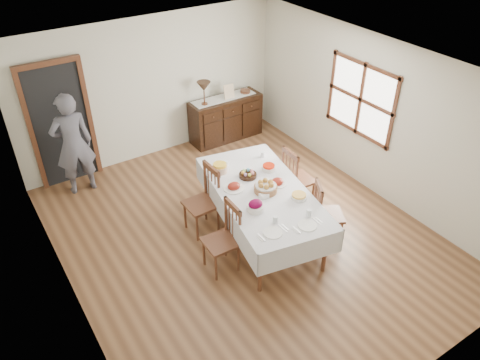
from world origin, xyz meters
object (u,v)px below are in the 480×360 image
chair_right_near (326,212)px  chair_left_near (224,237)px  chair_left_far (204,200)px  person (72,141)px  table_lamp (204,87)px  dining_table (262,196)px  chair_right_far (296,177)px  sideboard (226,118)px

chair_right_near → chair_left_near: bearing=107.3°
chair_right_near → chair_left_far: bearing=78.0°
person → table_lamp: person is taller
dining_table → chair_left_near: size_ratio=2.50×
chair_right_far → table_lamp: (-0.24, 2.50, 0.70)m
table_lamp → chair_left_near: bearing=-115.5°
chair_left_far → chair_right_near: chair_left_far is taller
chair_left_far → sideboard: bearing=140.6°
chair_left_far → person: person is taller
chair_right_far → sideboard: bearing=-2.0°
chair_right_near → table_lamp: table_lamp is taller
chair_right_near → chair_right_far: chair_right_far is taller
dining_table → chair_left_near: chair_left_near is taller
dining_table → chair_left_near: bearing=-150.9°
chair_left_near → person: 3.15m
dining_table → table_lamp: bearing=87.6°
person → sideboard: bearing=-174.1°
chair_left_near → sideboard: size_ratio=0.71×
person → chair_left_far: bearing=123.5°
chair_left_far → person: size_ratio=0.57×
chair_left_near → sideboard: bearing=149.8°
chair_left_near → table_lamp: bearing=156.4°
chair_left_far → table_lamp: bearing=148.6°
chair_right_far → person: person is taller
chair_left_far → person: 2.46m
chair_left_near → person: person is taller
chair_left_far → sideboard: size_ratio=0.74×
table_lamp → dining_table: bearing=-103.3°
dining_table → table_lamp: size_ratio=5.60×
chair_left_near → chair_right_far: (1.71, 0.59, 0.01)m
dining_table → chair_left_far: 0.88m
dining_table → person: bearing=136.2°
chair_right_near → sideboard: size_ratio=0.67×
sideboard → person: size_ratio=0.77×
chair_left_near → sideboard: chair_left_near is taller
chair_right_near → person: bearing=67.5°
chair_right_far → table_lamp: 2.61m
chair_left_far → sideboard: (1.78, 2.26, -0.11)m
person → table_lamp: (2.55, 0.16, 0.28)m
chair_right_far → chair_left_near: bearing=112.5°
chair_right_near → sideboard: (0.42, 3.43, -0.06)m
chair_left_near → table_lamp: size_ratio=2.24×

